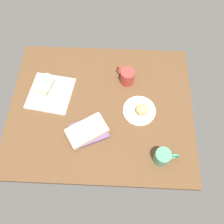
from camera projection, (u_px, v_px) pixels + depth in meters
dining_table at (101, 109)px, 136.81cm from camera, size 110.00×90.00×4.00cm
round_plate at (139, 111)px, 133.19cm from camera, size 19.38×19.38×1.40cm
scone_pastry at (142, 109)px, 129.78cm from camera, size 8.26×7.71×5.40cm
square_plate at (51, 93)px, 138.11cm from camera, size 28.88×28.88×1.60cm
sauce_cup at (55, 98)px, 134.24cm from camera, size 5.51×5.51×2.46cm
breakfast_wrap at (45, 85)px, 135.71cm from camera, size 10.24×13.50×7.13cm
book_stack at (88, 131)px, 125.72cm from camera, size 25.55×22.80×5.46cm
coffee_mug at (127, 76)px, 138.33cm from camera, size 11.29×11.49×9.93cm
second_mug at (163, 157)px, 117.14cm from camera, size 13.49×8.30×9.84cm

